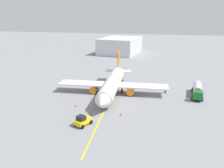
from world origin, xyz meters
TOP-DOWN VIEW (x-y plane):
  - ground_plane at (0.00, 0.00)m, footprint 400.00×400.00m
  - airplane at (-0.46, -0.03)m, footprint 33.05×31.32m
  - fuel_tanker at (-4.10, 23.25)m, footprint 11.02×3.63m
  - pushback_tug at (19.58, -1.52)m, footprint 4.09×3.42m
  - refueling_worker at (-4.48, 14.69)m, footprint 0.58×0.46m
  - safety_cone_nose at (10.88, -6.53)m, footprint 0.62×0.62m
  - safety_cone_wingtip at (13.35, 5.19)m, footprint 0.54×0.54m
  - distant_hangar at (-69.16, -11.49)m, footprint 28.45×22.50m
  - taxi_line_marking at (0.00, 0.00)m, footprint 61.42×4.91m

SIDE VIEW (x-z plane):
  - ground_plane at x=0.00m, z-range 0.00..0.00m
  - taxi_line_marking at x=0.00m, z-range 0.00..0.01m
  - safety_cone_wingtip at x=13.35m, z-range 0.00..0.60m
  - safety_cone_nose at x=10.88m, z-range 0.00..0.69m
  - refueling_worker at x=-4.48m, z-range -0.03..1.68m
  - pushback_tug at x=19.58m, z-range -0.09..2.11m
  - fuel_tanker at x=-4.10m, z-range 0.16..3.31m
  - airplane at x=-0.46m, z-range -2.18..7.78m
  - distant_hangar at x=-69.16m, z-range -0.01..8.76m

